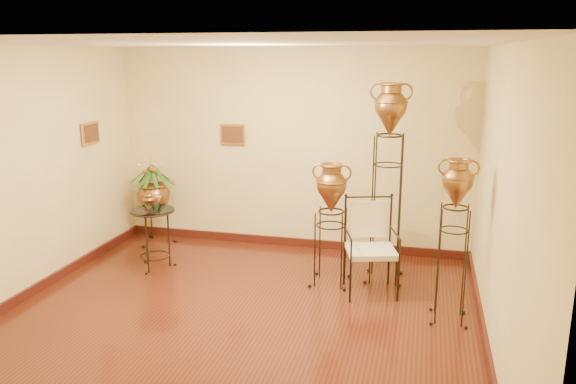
% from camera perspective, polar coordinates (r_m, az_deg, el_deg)
% --- Properties ---
extents(ground, '(5.00, 5.00, 0.00)m').
position_cam_1_polar(ground, '(6.00, -5.46, -13.05)').
color(ground, '#551D14').
rests_on(ground, ground).
extents(room_shell, '(5.02, 5.02, 2.81)m').
position_cam_1_polar(room_shell, '(5.45, -5.91, 3.47)').
color(room_shell, '#F3E79C').
rests_on(room_shell, ground).
extents(amphora_tall, '(0.54, 0.54, 2.42)m').
position_cam_1_polar(amphora_tall, '(6.76, 10.07, 1.04)').
color(amphora_tall, black).
rests_on(amphora_tall, ground).
extents(amphora_mid, '(0.46, 0.46, 1.73)m').
position_cam_1_polar(amphora_mid, '(5.94, 16.45, -4.72)').
color(amphora_mid, black).
rests_on(amphora_mid, ground).
extents(amphora_short, '(0.59, 0.59, 1.50)m').
position_cam_1_polar(amphora_short, '(6.69, 4.37, -3.24)').
color(amphora_short, black).
rests_on(amphora_short, ground).
extents(planter_urn, '(0.74, 0.74, 1.37)m').
position_cam_1_polar(planter_urn, '(8.36, -13.51, -0.01)').
color(planter_urn, black).
rests_on(planter_urn, ground).
extents(armchair, '(0.76, 0.73, 1.11)m').
position_cam_1_polar(armchair, '(6.52, 8.45, -5.57)').
color(armchair, black).
rests_on(armchair, ground).
extents(side_table, '(0.62, 0.62, 1.00)m').
position_cam_1_polar(side_table, '(7.45, -13.47, -4.51)').
color(side_table, black).
rests_on(side_table, ground).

